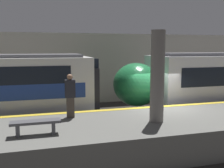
% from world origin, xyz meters
% --- Properties ---
extents(ground_plane, '(120.00, 120.00, 0.00)m').
position_xyz_m(ground_plane, '(0.00, 0.00, 0.00)').
color(ground_plane, '#282623').
extents(platform, '(40.00, 3.88, 1.12)m').
position_xyz_m(platform, '(0.00, -1.94, 0.55)').
color(platform, slate).
rests_on(platform, ground).
extents(station_rear_barrier, '(50.00, 0.15, 4.72)m').
position_xyz_m(station_rear_barrier, '(0.00, 6.68, 2.36)').
color(station_rear_barrier, '#B2AD9E').
rests_on(station_rear_barrier, ground).
extents(support_pillar_near, '(0.50, 0.50, 3.27)m').
position_xyz_m(support_pillar_near, '(-1.40, -2.30, 2.74)').
color(support_pillar_near, slate).
rests_on(support_pillar_near, platform).
extents(person_waiting, '(0.38, 0.24, 1.67)m').
position_xyz_m(person_waiting, '(-4.33, -0.88, 1.99)').
color(person_waiting, '#473D33').
rests_on(person_waiting, platform).
extents(platform_bench, '(1.50, 0.40, 0.45)m').
position_xyz_m(platform_bench, '(-5.61, -2.65, 1.44)').
color(platform_bench, '#4C4C51').
rests_on(platform_bench, platform).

